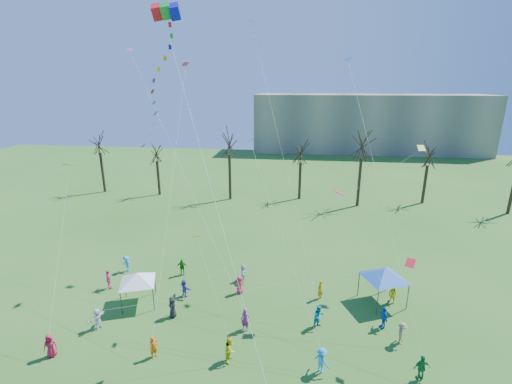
# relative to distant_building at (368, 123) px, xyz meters

# --- Properties ---
(ground) EXTENTS (160.00, 160.00, 0.00)m
(ground) POSITION_rel_distant_building_xyz_m (-22.00, -82.00, -7.50)
(ground) COLOR #2D601E
(ground) RESTS_ON ground
(distant_building) EXTENTS (60.00, 14.00, 15.00)m
(distant_building) POSITION_rel_distant_building_xyz_m (0.00, 0.00, 0.00)
(distant_building) COLOR gray
(distant_building) RESTS_ON ground
(bare_tree_row) EXTENTS (69.00, 9.05, 11.61)m
(bare_tree_row) POSITION_rel_distant_building_xyz_m (-18.62, -45.67, 0.08)
(bare_tree_row) COLOR black
(bare_tree_row) RESTS_ON ground
(big_box_kite) EXTENTS (5.22, 6.32, 23.74)m
(big_box_kite) POSITION_rel_distant_building_xyz_m (-27.47, -75.36, 10.06)
(big_box_kite) COLOR red
(big_box_kite) RESTS_ON ground
(canopy_tent_white) EXTENTS (3.64, 3.64, 2.90)m
(canopy_tent_white) POSITION_rel_distant_building_xyz_m (-31.09, -74.73, -5.04)
(canopy_tent_white) COLOR #3F3F44
(canopy_tent_white) RESTS_ON ground
(canopy_tent_blue) EXTENTS (4.03, 4.03, 3.27)m
(canopy_tent_blue) POSITION_rel_distant_building_xyz_m (-10.65, -72.06, -4.73)
(canopy_tent_blue) COLOR #3F3F44
(canopy_tent_blue) RESTS_ON ground
(festival_crowd) EXTENTS (26.03, 12.50, 1.85)m
(festival_crowd) POSITION_rel_distant_building_xyz_m (-22.62, -75.55, -6.64)
(festival_crowd) COLOR #B91735
(festival_crowd) RESTS_ON ground
(small_kites_aloft) EXTENTS (29.32, 18.69, 33.64)m
(small_kites_aloft) POSITION_rel_distant_building_xyz_m (-21.48, -70.74, 5.54)
(small_kites_aloft) COLOR #D7460B
(small_kites_aloft) RESTS_ON ground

